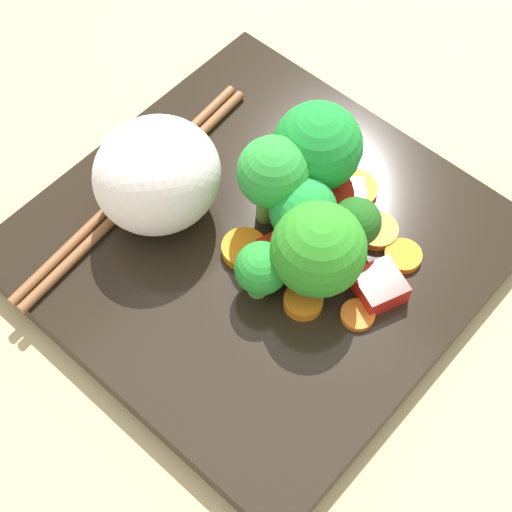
% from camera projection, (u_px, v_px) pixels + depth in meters
% --- Properties ---
extents(ground_plane, '(1.10, 1.10, 0.02)m').
position_uv_depth(ground_plane, '(259.00, 260.00, 0.54)').
color(ground_plane, tan).
extents(square_plate, '(0.28, 0.28, 0.02)m').
position_uv_depth(square_plate, '(259.00, 246.00, 0.52)').
color(square_plate, black).
rests_on(square_plate, ground_plane).
extents(rice_mound, '(0.10, 0.10, 0.08)m').
position_uv_depth(rice_mound, '(157.00, 176.00, 0.49)').
color(rice_mound, white).
rests_on(rice_mound, square_plate).
extents(broccoli_floret_0, '(0.03, 0.03, 0.05)m').
position_uv_depth(broccoli_floret_0, '(355.00, 224.00, 0.49)').
color(broccoli_floret_0, '#659F3F').
rests_on(broccoli_floret_0, square_plate).
extents(broccoli_floret_1, '(0.06, 0.06, 0.08)m').
position_uv_depth(broccoli_floret_1, '(318.00, 149.00, 0.49)').
color(broccoli_floret_1, '#579938').
rests_on(broccoli_floret_1, square_plate).
extents(broccoli_floret_2, '(0.04, 0.04, 0.06)m').
position_uv_depth(broccoli_floret_2, '(303.00, 212.00, 0.48)').
color(broccoli_floret_2, '#72AF5D').
rests_on(broccoli_floret_2, square_plate).
extents(broccoli_floret_3, '(0.05, 0.05, 0.07)m').
position_uv_depth(broccoli_floret_3, '(273.00, 174.00, 0.48)').
color(broccoli_floret_3, '#70AD4F').
rests_on(broccoli_floret_3, square_plate).
extents(broccoli_floret_4, '(0.03, 0.03, 0.04)m').
position_uv_depth(broccoli_floret_4, '(261.00, 269.00, 0.47)').
color(broccoli_floret_4, '#61B042').
rests_on(broccoli_floret_4, square_plate).
extents(broccoli_floret_5, '(0.06, 0.06, 0.07)m').
position_uv_depth(broccoli_floret_5, '(324.00, 245.00, 0.46)').
color(broccoli_floret_5, '#5A9F3F').
rests_on(broccoli_floret_5, square_plate).
extents(carrot_slice_0, '(0.03, 0.03, 0.00)m').
position_uv_depth(carrot_slice_0, '(354.00, 189.00, 0.53)').
color(carrot_slice_0, orange).
rests_on(carrot_slice_0, square_plate).
extents(carrot_slice_1, '(0.04, 0.04, 0.01)m').
position_uv_depth(carrot_slice_1, '(377.00, 231.00, 0.51)').
color(carrot_slice_1, orange).
rests_on(carrot_slice_1, square_plate).
extents(carrot_slice_2, '(0.03, 0.03, 0.01)m').
position_uv_depth(carrot_slice_2, '(303.00, 301.00, 0.48)').
color(carrot_slice_2, orange).
rests_on(carrot_slice_2, square_plate).
extents(carrot_slice_3, '(0.03, 0.03, 0.00)m').
position_uv_depth(carrot_slice_3, '(356.00, 317.00, 0.48)').
color(carrot_slice_3, orange).
rests_on(carrot_slice_3, square_plate).
extents(carrot_slice_4, '(0.04, 0.04, 0.01)m').
position_uv_depth(carrot_slice_4, '(247.00, 252.00, 0.50)').
color(carrot_slice_4, orange).
rests_on(carrot_slice_4, square_plate).
extents(carrot_slice_5, '(0.03, 0.03, 0.00)m').
position_uv_depth(carrot_slice_5, '(403.00, 256.00, 0.50)').
color(carrot_slice_5, orange).
rests_on(carrot_slice_5, square_plate).
extents(pepper_chunk_0, '(0.04, 0.04, 0.02)m').
position_uv_depth(pepper_chunk_0, '(379.00, 286.00, 0.49)').
color(pepper_chunk_0, red).
rests_on(pepper_chunk_0, square_plate).
extents(pepper_chunk_2, '(0.03, 0.03, 0.02)m').
position_uv_depth(pepper_chunk_2, '(283.00, 183.00, 0.52)').
color(pepper_chunk_2, red).
rests_on(pepper_chunk_2, square_plate).
extents(pepper_chunk_3, '(0.03, 0.03, 0.01)m').
position_uv_depth(pepper_chunk_3, '(281.00, 254.00, 0.50)').
color(pepper_chunk_3, red).
rests_on(pepper_chunk_3, square_plate).
extents(pepper_chunk_4, '(0.05, 0.05, 0.02)m').
position_uv_depth(pepper_chunk_4, '(339.00, 205.00, 0.51)').
color(pepper_chunk_4, red).
rests_on(pepper_chunk_4, square_plate).
extents(chopstick_pair, '(0.04, 0.22, 0.01)m').
position_uv_depth(chopstick_pair, '(135.00, 190.00, 0.53)').
color(chopstick_pair, brown).
rests_on(chopstick_pair, square_plate).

